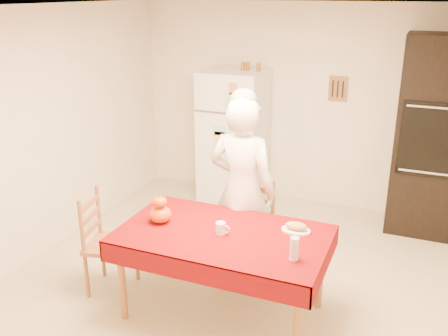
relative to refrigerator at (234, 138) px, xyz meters
The scene contains 17 objects.
floor 2.16m from the refrigerator, 70.93° to the right, with size 4.50×4.50×0.00m, color tan.
room_shell 2.13m from the refrigerator, 70.89° to the right, with size 4.02×4.52×2.51m.
refrigerator is the anchor object (origin of this frame).
oven_cabinet 2.29m from the refrigerator, ahead, with size 0.70×0.62×2.20m.
dining_table 2.45m from the refrigerator, 70.70° to the right, with size 1.70×1.00×0.76m.
chair_far 1.81m from the refrigerator, 63.45° to the right, with size 0.47×0.45×0.95m.
chair_left 2.41m from the refrigerator, 98.13° to the right, with size 0.48×0.50×0.95m.
seated_woman 1.84m from the refrigerator, 66.21° to the right, with size 0.65×0.42×1.77m, color white.
coffee_mug 2.46m from the refrigerator, 71.11° to the right, with size 0.08×0.08×0.10m, color white.
pumpkin_lower 2.33m from the refrigerator, 84.09° to the right, with size 0.19×0.19×0.14m, color #C74D04.
pumpkin_upper 2.33m from the refrigerator, 84.09° to the right, with size 0.12×0.12×0.09m, color #D83905.
wine_glass 2.88m from the refrigerator, 59.88° to the right, with size 0.07×0.07×0.18m, color silver.
bread_plate 2.46m from the refrigerator, 56.72° to the right, with size 0.24×0.24×0.02m, color white.
bread_loaf 2.46m from the refrigerator, 56.72° to the right, with size 0.18×0.10×0.06m, color tan.
spice_jar_left 0.91m from the refrigerator, 27.86° to the left, with size 0.05×0.05×0.10m, color brown.
spice_jar_mid 0.92m from the refrigerator, 17.71° to the left, with size 0.05×0.05×0.10m, color brown.
spice_jar_right 0.95m from the refrigerator, ahead, with size 0.05×0.05×0.10m, color #8E5419.
Camera 1 is at (1.54, -3.78, 2.63)m, focal length 40.00 mm.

